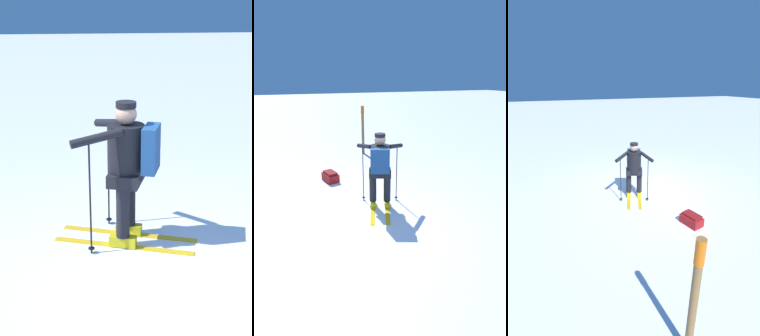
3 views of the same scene
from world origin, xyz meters
The scene contains 2 objects.
ground_plane centered at (0.00, 0.00, 0.00)m, with size 80.00×80.00×0.00m, color white.
skier centered at (0.15, -0.56, 0.95)m, with size 1.64×1.10×1.61m.
Camera 1 is at (0.83, 4.18, 2.57)m, focal length 50.00 mm.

